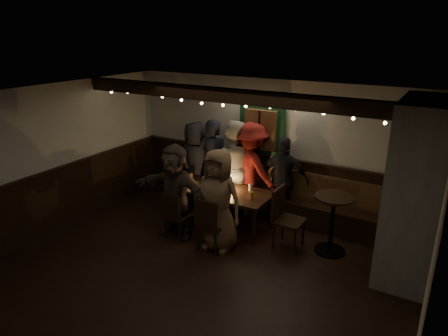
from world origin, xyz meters
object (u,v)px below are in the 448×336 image
Objects in this scene: person_d at (251,169)px; person_e at (283,180)px; person_a at (196,163)px; person_c at (233,167)px; person_b at (213,164)px; high_top at (333,217)px; chair_near_right at (209,222)px; person_f at (175,191)px; dining_table at (218,192)px; chair_near_left at (175,213)px; person_g at (218,200)px; chair_end at (284,214)px.

person_d is 1.12× the size of person_e.
person_c is at bearing -177.27° from person_a.
person_e is at bearing -158.87° from person_d.
person_b reaches higher than person_a.
high_top is 0.61× the size of person_e.
chair_near_right is at bearing 60.59° from person_e.
person_b is at bearing -16.83° from person_c.
chair_near_right is 1.80m from person_b.
dining_table is at bearing 62.48° from person_f.
person_b is at bearing 128.67° from dining_table.
person_b is (-0.15, 1.49, 0.43)m from chair_near_left.
person_d is at bearing 66.82° from person_f.
person_f is (-2.50, -0.83, 0.21)m from high_top.
dining_table is 0.87m from person_g.
person_f is (0.50, -1.36, -0.03)m from person_a.
chair_near_right is at bearing -150.06° from high_top.
person_b is at bearing -4.71° from person_e.
person_a is 1.04× the size of person_f.
person_g is (0.07, 0.17, 0.33)m from chair_near_right.
person_a is at bearing -16.51° from person_c.
person_a is at bearing 133.27° from person_g.
high_top is 2.64m from person_f.
person_e is at bearing 113.87° from chair_end.
person_c is 1.42m from person_f.
chair_near_left is 0.50× the size of person_a.
person_d is at bearing 94.11° from person_g.
high_top is (0.74, 0.21, 0.05)m from chair_end.
chair_near_left is 1.59m from person_c.
high_top is at bearing 24.38° from person_g.
chair_near_right is 0.91× the size of chair_end.
person_b reaches higher than chair_near_left.
person_c reaches higher than chair_near_right.
person_e is at bearing 51.62° from chair_near_left.
person_a is 0.93× the size of person_c.
dining_table is 2.00× the size of high_top.
person_g is at bearing 9.78° from chair_near_left.
dining_table is 1.93× the size of chair_end.
chair_end reaches higher than high_top.
high_top is at bearing 29.94° from chair_near_right.
person_e is at bearing 71.02° from chair_near_right.
person_b is (-0.88, 1.53, 0.39)m from chair_near_right.
person_c reaches higher than person_b.
person_g is (0.95, -1.35, -0.07)m from person_b.
person_c is at bearing -2.58° from person_e.
dining_table is 1.18× the size of person_f.
person_d reaches higher than person_g.
person_g is at bearing 66.92° from chair_near_right.
dining_table is at bearing 147.32° from person_a.
person_e reaches higher than chair_near_right.
chair_near_right is 0.57× the size of person_e.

